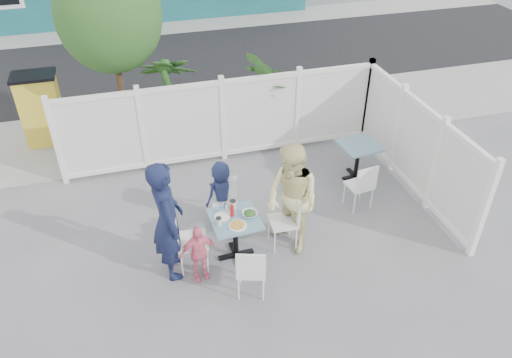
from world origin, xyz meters
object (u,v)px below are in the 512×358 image
object	(u,v)px
chair_right	(288,216)
boy	(222,193)
chair_back	(225,200)
toddler	(198,253)
chair_left	(186,237)
main_table	(235,227)
woman	(292,200)
man	(167,221)
utility_cabinet	(42,110)
chair_near	(251,269)
spare_table	(358,152)

from	to	relation	value
chair_right	boy	world-z (taller)	boy
chair_back	toddler	world-z (taller)	toddler
chair_left	toddler	world-z (taller)	chair_left
chair_left	chair_back	distance (m)	1.05
main_table	chair_left	size ratio (longest dim) A/B	0.74
main_table	chair_back	world-z (taller)	chair_back
woman	man	bearing A→B (deg)	-112.17
utility_cabinet	toddler	bearing A→B (deg)	-63.17
utility_cabinet	man	world-z (taller)	man
toddler	boy	bearing A→B (deg)	55.34
chair_back	boy	xyz separation A→B (m)	(-0.02, 0.13, 0.04)
chair_near	man	distance (m)	1.29
main_table	chair_left	xyz separation A→B (m)	(-0.71, -0.02, 0.01)
spare_table	chair_left	bearing A→B (deg)	-156.85
chair_left	woman	size ratio (longest dim) A/B	0.56
chair_right	toddler	world-z (taller)	toddler
chair_left	chair_near	world-z (taller)	chair_left
boy	utility_cabinet	bearing A→B (deg)	-72.93
main_table	woman	bearing A→B (deg)	-0.81
chair_near	boy	xyz separation A→B (m)	(-0.01, 1.67, 0.05)
main_table	man	distance (m)	0.99
main_table	spare_table	xyz separation A→B (m)	(2.58, 1.39, -0.03)
main_table	spare_table	size ratio (longest dim) A/B	1.01
man	toddler	distance (m)	0.62
man	boy	world-z (taller)	man
chair_right	man	xyz separation A→B (m)	(-1.74, -0.09, 0.39)
chair_left	boy	bearing A→B (deg)	145.14
boy	chair_near	bearing A→B (deg)	67.73
utility_cabinet	man	distance (m)	4.70
woman	spare_table	bearing A→B (deg)	106.09
man	spare_table	bearing A→B (deg)	-71.21
woman	toddler	world-z (taller)	woman
chair_right	chair_back	distance (m)	1.05
chair_right	spare_table	bearing A→B (deg)	-49.99
utility_cabinet	spare_table	distance (m)	6.12
man	woman	size ratio (longest dim) A/B	1.05
chair_right	boy	xyz separation A→B (m)	(-0.81, 0.82, 0.02)
main_table	chair_back	xyz separation A→B (m)	(0.02, 0.74, -0.06)
chair_right	boy	distance (m)	1.15
chair_back	chair_right	bearing A→B (deg)	150.67
man	woman	bearing A→B (deg)	-92.69
chair_back	woman	size ratio (longest dim) A/B	0.49
woman	chair_right	bearing A→B (deg)	176.53
chair_near	spare_table	bearing A→B (deg)	58.92
woman	chair_back	bearing A→B (deg)	-155.29
man	toddler	bearing A→B (deg)	-128.26
utility_cabinet	chair_back	distance (m)	4.53
chair_near	boy	bearing A→B (deg)	108.78
spare_table	chair_back	bearing A→B (deg)	-165.73
boy	toddler	bearing A→B (deg)	40.12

